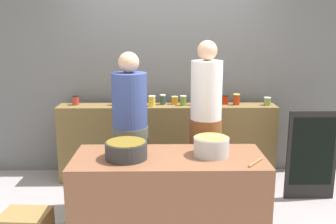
{
  "coord_description": "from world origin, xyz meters",
  "views": [
    {
      "loc": [
        -0.05,
        -3.42,
        1.91
      ],
      "look_at": [
        0.0,
        0.35,
        1.05
      ],
      "focal_mm": 39.73,
      "sensor_mm": 36.0,
      "label": 1
    }
  ],
  "objects": [
    {
      "name": "preserve_jar_6",
      "position": [
        0.2,
        1.07,
        1.03
      ],
      "size": [
        0.08,
        0.08,
        0.12
      ],
      "color": "olive",
      "rests_on": "display_shelf"
    },
    {
      "name": "preserve_jar_1",
      "position": [
        -0.63,
        1.1,
        1.04
      ],
      "size": [
        0.09,
        0.09,
        0.14
      ],
      "color": "#4C275A",
      "rests_on": "display_shelf"
    },
    {
      "name": "cook_in_cap",
      "position": [
        0.39,
        0.33,
        0.82
      ],
      "size": [
        0.33,
        0.33,
        1.79
      ],
      "color": "brown",
      "rests_on": "ground"
    },
    {
      "name": "preserve_jar_2",
      "position": [
        -0.35,
        1.08,
        1.03
      ],
      "size": [
        0.07,
        0.07,
        0.12
      ],
      "color": "#33512A",
      "rests_on": "display_shelf"
    },
    {
      "name": "cook_with_tongs",
      "position": [
        -0.39,
        0.3,
        0.76
      ],
      "size": [
        0.37,
        0.37,
        1.68
      ],
      "color": "#505449",
      "rests_on": "ground"
    },
    {
      "name": "chalkboard_sign",
      "position": [
        1.61,
        0.49,
        0.52
      ],
      "size": [
        0.56,
        0.05,
        1.02
      ],
      "color": "black",
      "rests_on": "ground"
    },
    {
      "name": "preserve_jar_8",
      "position": [
        0.73,
        1.14,
        1.03
      ],
      "size": [
        0.08,
        0.08,
        0.12
      ],
      "color": "#AF1F0A",
      "rests_on": "display_shelf"
    },
    {
      "name": "prep_table",
      "position": [
        0.0,
        -0.3,
        0.4
      ],
      "size": [
        1.7,
        0.7,
        0.8
      ],
      "primitive_type": "cube",
      "color": "brown",
      "rests_on": "ground"
    },
    {
      "name": "cooking_pot_left",
      "position": [
        -0.37,
        -0.35,
        0.87
      ],
      "size": [
        0.37,
        0.37,
        0.15
      ],
      "color": "#2D2D2D",
      "rests_on": "prep_table"
    },
    {
      "name": "preserve_jar_3",
      "position": [
        -0.19,
        1.04,
        1.03
      ],
      "size": [
        0.09,
        0.09,
        0.13
      ],
      "color": "gold",
      "rests_on": "display_shelf"
    },
    {
      "name": "preserve_jar_4",
      "position": [
        -0.06,
        1.14,
        1.03
      ],
      "size": [
        0.07,
        0.07,
        0.13
      ],
      "color": "#2C443A",
      "rests_on": "display_shelf"
    },
    {
      "name": "preserve_jar_5",
      "position": [
        0.09,
        1.15,
        1.02
      ],
      "size": [
        0.08,
        0.08,
        0.1
      ],
      "color": "orange",
      "rests_on": "display_shelf"
    },
    {
      "name": "cooking_pot_center",
      "position": [
        0.38,
        -0.27,
        0.88
      ],
      "size": [
        0.32,
        0.32,
        0.17
      ],
      "color": "#B7B7BC",
      "rests_on": "prep_table"
    },
    {
      "name": "preserve_jar_7",
      "position": [
        0.33,
        1.08,
        1.02
      ],
      "size": [
        0.07,
        0.07,
        0.1
      ],
      "color": "#B13520",
      "rests_on": "display_shelf"
    },
    {
      "name": "storefront_wall",
      "position": [
        0.0,
        1.45,
        1.5
      ],
      "size": [
        4.8,
        0.12,
        3.0
      ],
      "primitive_type": "cube",
      "color": "slate",
      "rests_on": "ground"
    },
    {
      "name": "ground",
      "position": [
        0.0,
        0.0,
        0.0
      ],
      "size": [
        12.0,
        12.0,
        0.0
      ],
      "primitive_type": "plane",
      "color": "gray"
    },
    {
      "name": "display_shelf",
      "position": [
        0.0,
        1.1,
        0.48
      ],
      "size": [
        2.7,
        0.36,
        0.97
      ],
      "primitive_type": "cube",
      "color": "brown",
      "rests_on": "ground"
    },
    {
      "name": "preserve_jar_10",
      "position": [
        1.24,
        1.07,
        1.02
      ],
      "size": [
        0.09,
        0.09,
        0.1
      ],
      "color": "olive",
      "rests_on": "display_shelf"
    },
    {
      "name": "preserve_jar_9",
      "position": [
        0.86,
        1.1,
        1.04
      ],
      "size": [
        0.08,
        0.08,
        0.14
      ],
      "color": "#A92D0D",
      "rests_on": "display_shelf"
    },
    {
      "name": "preserve_jar_0",
      "position": [
        -1.14,
        1.12,
        1.03
      ],
      "size": [
        0.09,
        0.09,
        0.12
      ],
      "color": "#AE3125",
      "rests_on": "display_shelf"
    },
    {
      "name": "wooden_spoon",
      "position": [
        0.72,
        -0.48,
        0.8
      ],
      "size": [
        0.17,
        0.2,
        0.02
      ],
      "primitive_type": "cylinder",
      "rotation": [
        1.57,
        0.0,
        5.61
      ],
      "color": "#9E703D",
      "rests_on": "prep_table"
    }
  ]
}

